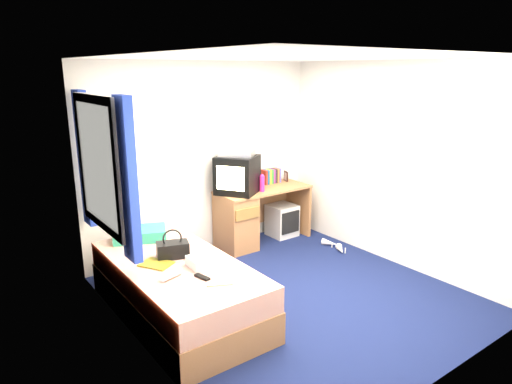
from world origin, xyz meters
TOP-DOWN VIEW (x-y plane):
  - ground at (0.00, 0.00)m, footprint 3.40×3.40m
  - room_shell at (0.00, 0.00)m, footprint 3.40×3.40m
  - bed at (-1.10, 0.35)m, footprint 1.01×2.00m
  - pillow at (-1.14, 1.13)m, footprint 0.63×0.53m
  - desk at (0.46, 1.44)m, footprint 1.30×0.55m
  - storage_cube at (1.09, 1.44)m, footprint 0.36×0.36m
  - crt_tv at (0.33, 1.44)m, footprint 0.65×0.66m
  - vcr at (0.33, 1.44)m, footprint 0.51×0.52m
  - book_row at (1.01, 1.60)m, footprint 0.27×0.13m
  - picture_frame at (1.26, 1.57)m, footprint 0.06×0.12m
  - pink_water_bottle at (0.63, 1.31)m, footprint 0.07×0.07m
  - aerosol_can at (0.61, 1.53)m, footprint 0.06×0.06m
  - handbag at (-1.07, 0.49)m, footprint 0.34×0.26m
  - towel at (-0.93, 0.14)m, footprint 0.29×0.24m
  - magazine at (-1.28, 0.42)m, footprint 0.32×0.35m
  - water_bottle at (-1.29, 0.08)m, footprint 0.21×0.12m
  - colour_swatch_fan at (-1.02, -0.28)m, footprint 0.22×0.15m
  - remote_control at (-1.08, -0.08)m, footprint 0.08×0.17m
  - window_assembly at (-1.55, 0.90)m, footprint 0.11×1.42m
  - white_heels at (1.32, 0.62)m, footprint 0.23×0.48m

SIDE VIEW (x-z plane):
  - ground at x=0.00m, z-range 0.00..0.00m
  - white_heels at x=1.32m, z-range -0.01..0.09m
  - storage_cube at x=1.09m, z-range 0.00..0.45m
  - bed at x=-1.10m, z-range 0.00..0.54m
  - desk at x=0.46m, z-range 0.03..0.78m
  - colour_swatch_fan at x=-1.02m, z-range 0.54..0.55m
  - magazine at x=-1.28m, z-range 0.54..0.55m
  - remote_control at x=-1.08m, z-range 0.54..0.56m
  - water_bottle at x=-1.29m, z-range 0.54..0.61m
  - towel at x=-0.93m, z-range 0.54..0.63m
  - pillow at x=-1.14m, z-range 0.54..0.66m
  - handbag at x=-1.07m, z-range 0.48..0.76m
  - picture_frame at x=1.26m, z-range 0.75..0.89m
  - aerosol_can at x=0.61m, z-range 0.75..0.94m
  - book_row at x=1.01m, z-range 0.75..0.95m
  - pink_water_bottle at x=0.63m, z-range 0.75..0.96m
  - crt_tv at x=0.33m, z-range 0.75..1.24m
  - vcr at x=0.33m, z-range 1.24..1.32m
  - window_assembly at x=-1.55m, z-range 0.72..2.12m
  - room_shell at x=0.00m, z-range -0.25..3.15m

